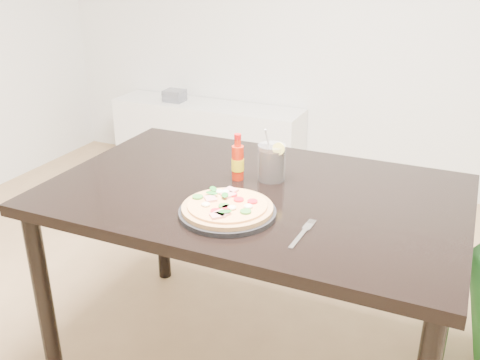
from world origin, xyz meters
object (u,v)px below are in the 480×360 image
at_px(fork, 303,233).
at_px(media_console, 207,138).
at_px(pizza, 227,207).
at_px(cola_cup, 272,163).
at_px(plate, 227,212).
at_px(hot_sauce_bottle, 238,162).
at_px(dining_table, 254,211).

bearing_deg(fork, media_console, 126.44).
height_order(pizza, cola_cup, cola_cup).
xyz_separation_m(plate, pizza, (-0.00, 0.00, 0.02)).
relative_size(pizza, hot_sauce_bottle, 1.67).
bearing_deg(dining_table, fork, -43.20).
xyz_separation_m(plate, fork, (0.25, -0.02, -0.01)).
bearing_deg(dining_table, media_console, 122.07).
bearing_deg(plate, pizza, 152.17).
relative_size(plate, hot_sauce_bottle, 1.79).
height_order(dining_table, hot_sauce_bottle, hot_sauce_bottle).
bearing_deg(cola_cup, hot_sauce_bottle, -156.56).
bearing_deg(cola_cup, dining_table, -101.67).
distance_m(hot_sauce_bottle, media_console, 2.05).
distance_m(cola_cup, media_console, 2.07).
bearing_deg(pizza, cola_cup, 85.89).
distance_m(hot_sauce_bottle, fork, 0.45).
bearing_deg(media_console, fork, -55.85).
xyz_separation_m(plate, hot_sauce_bottle, (-0.09, 0.27, 0.06)).
height_order(cola_cup, fork, cola_cup).
bearing_deg(fork, cola_cup, 126.25).
bearing_deg(cola_cup, media_console, 124.18).
relative_size(dining_table, media_console, 1.00).
bearing_deg(plate, cola_cup, 86.09).
bearing_deg(plate, dining_table, 89.93).
bearing_deg(media_console, cola_cup, -55.82).
height_order(hot_sauce_bottle, cola_cup, cola_cup).
height_order(plate, pizza, pizza).
relative_size(plate, media_console, 0.22).
bearing_deg(pizza, dining_table, 89.65).
relative_size(pizza, fork, 1.49).
bearing_deg(plate, hot_sauce_bottle, 107.89).
bearing_deg(hot_sauce_bottle, pizza, -72.28).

